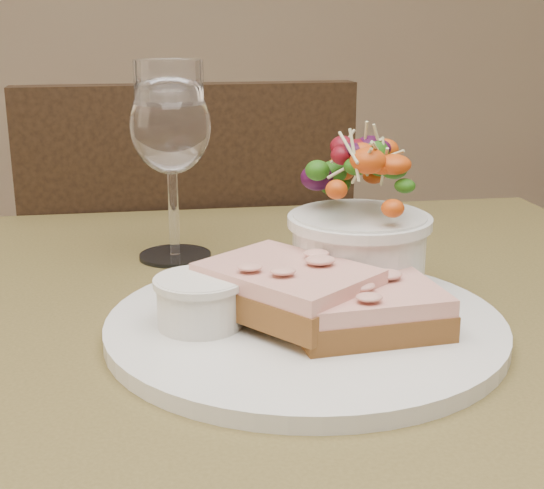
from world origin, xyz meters
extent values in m
cube|color=#4A421F|center=(0.00, 0.00, 0.73)|extent=(0.80, 0.80, 0.04)
cylinder|color=black|center=(0.34, 0.34, 0.35)|extent=(0.05, 0.05, 0.71)
cube|color=black|center=(-0.04, 0.62, 0.45)|extent=(0.44, 0.44, 0.04)
cube|color=black|center=(-0.03, 0.43, 0.68)|extent=(0.42, 0.06, 0.45)
cube|color=black|center=(-0.04, 0.62, 0.23)|extent=(0.38, 0.38, 0.45)
cylinder|color=silver|center=(0.03, 0.00, 0.76)|extent=(0.29, 0.29, 0.01)
cube|color=#442E12|center=(0.07, -0.03, 0.77)|extent=(0.11, 0.09, 0.02)
cube|color=#F6E5BB|center=(0.07, -0.03, 0.79)|extent=(0.11, 0.09, 0.01)
cube|color=#442E12|center=(0.02, 0.00, 0.78)|extent=(0.14, 0.15, 0.02)
cube|color=#F6E5BB|center=(0.02, 0.00, 0.80)|extent=(0.14, 0.14, 0.01)
cylinder|color=silver|center=(-0.05, 0.00, 0.78)|extent=(0.06, 0.06, 0.04)
cylinder|color=olive|center=(-0.05, 0.00, 0.80)|extent=(0.05, 0.05, 0.01)
cylinder|color=silver|center=(0.09, 0.06, 0.79)|extent=(0.11, 0.11, 0.06)
ellipsoid|color=#113D0B|center=(0.09, 0.06, 0.85)|extent=(0.10, 0.10, 0.06)
ellipsoid|color=#113D0B|center=(-0.03, 0.07, 0.77)|extent=(0.04, 0.04, 0.01)
sphere|color=maroon|center=(-0.04, 0.06, 0.77)|extent=(0.02, 0.02, 0.02)
cylinder|color=white|center=(-0.06, 0.20, 0.75)|extent=(0.07, 0.07, 0.00)
cylinder|color=white|center=(-0.06, 0.20, 0.80)|extent=(0.01, 0.01, 0.09)
ellipsoid|color=white|center=(-0.06, 0.20, 0.88)|extent=(0.08, 0.08, 0.09)
camera|label=1|loc=(-0.07, -0.51, 0.97)|focal=50.00mm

